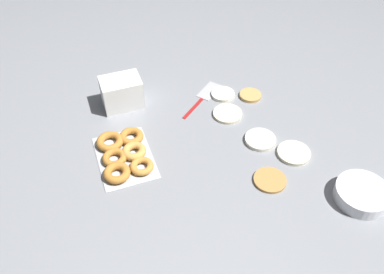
{
  "coord_description": "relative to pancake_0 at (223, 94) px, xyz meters",
  "views": [
    {
      "loc": [
        0.96,
        -0.48,
        1.08
      ],
      "look_at": [
        -0.02,
        -0.12,
        0.04
      ],
      "focal_mm": 38.0,
      "sensor_mm": 36.0,
      "label": 1
    }
  ],
  "objects": [
    {
      "name": "ground_plane",
      "position": [
        0.25,
        -0.1,
        -0.01
      ],
      "size": [
        3.0,
        3.0,
        0.0
      ],
      "primitive_type": "plane",
      "color": "gray"
    },
    {
      "name": "pancake_3",
      "position": [
        0.4,
        0.11,
        0.0
      ],
      "size": [
        0.12,
        0.12,
        0.01
      ],
      "primitive_type": "cylinder",
      "color": "beige",
      "rests_on": "ground_plane"
    },
    {
      "name": "spatula",
      "position": [
        -0.03,
        -0.07,
        -0.0
      ],
      "size": [
        0.2,
        0.23,
        0.01
      ],
      "rotation": [
        0.0,
        0.0,
        2.25
      ],
      "color": "maroon",
      "rests_on": "ground_plane"
    },
    {
      "name": "batter_bowl",
      "position": [
        0.64,
        0.21,
        0.02
      ],
      "size": [
        0.17,
        0.17,
        0.05
      ],
      "color": "white",
      "rests_on": "ground_plane"
    },
    {
      "name": "container_stack",
      "position": [
        -0.08,
        -0.41,
        0.06
      ],
      "size": [
        0.11,
        0.16,
        0.12
      ],
      "color": "white",
      "rests_on": "ground_plane"
    },
    {
      "name": "pancake_2",
      "position": [
        0.3,
        0.03,
        0.0
      ],
      "size": [
        0.11,
        0.11,
        0.02
      ],
      "primitive_type": "cylinder",
      "color": "silver",
      "rests_on": "ground_plane"
    },
    {
      "name": "donut_tray",
      "position": [
        0.2,
        -0.47,
        0.01
      ],
      "size": [
        0.27,
        0.19,
        0.03
      ],
      "color": "#ADAFB5",
      "rests_on": "ground_plane"
    },
    {
      "name": "pancake_5",
      "position": [
        0.05,
        0.11,
        -0.0
      ],
      "size": [
        0.09,
        0.09,
        0.01
      ],
      "primitive_type": "cylinder",
      "color": "tan",
      "rests_on": "ground_plane"
    },
    {
      "name": "pancake_4",
      "position": [
        0.48,
        -0.03,
        -0.0
      ],
      "size": [
        0.11,
        0.11,
        0.01
      ],
      "primitive_type": "cylinder",
      "color": "#B27F42",
      "rests_on": "ground_plane"
    },
    {
      "name": "pancake_0",
      "position": [
        0.0,
        0.0,
        0.0
      ],
      "size": [
        0.1,
        0.1,
        0.01
      ],
      "primitive_type": "cylinder",
      "color": "silver",
      "rests_on": "ground_plane"
    },
    {
      "name": "pancake_1",
      "position": [
        0.12,
        -0.03,
        -0.0
      ],
      "size": [
        0.12,
        0.12,
        0.01
      ],
      "primitive_type": "cylinder",
      "color": "beige",
      "rests_on": "ground_plane"
    }
  ]
}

